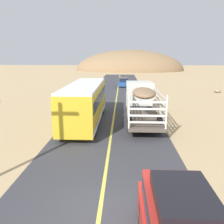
# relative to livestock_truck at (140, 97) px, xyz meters

# --- Properties ---
(ground_plane) EXTENTS (240.00, 240.00, 0.00)m
(ground_plane) POSITION_rel_livestock_truck_xyz_m (-2.40, -13.76, -1.79)
(ground_plane) COLOR tan
(road_surface) EXTENTS (8.00, 120.00, 0.02)m
(road_surface) POSITION_rel_livestock_truck_xyz_m (-2.40, -13.76, -1.78)
(road_surface) COLOR #38383D
(road_surface) RESTS_ON ground
(road_centre_line) EXTENTS (0.16, 117.60, 0.00)m
(road_centre_line) POSITION_rel_livestock_truck_xyz_m (-2.40, -13.76, -1.77)
(road_centre_line) COLOR #D8CC4C
(road_centre_line) RESTS_ON road_surface
(livestock_truck) EXTENTS (2.53, 9.70, 3.02)m
(livestock_truck) POSITION_rel_livestock_truck_xyz_m (0.00, 0.00, 0.00)
(livestock_truck) COLOR silver
(livestock_truck) RESTS_ON road_surface
(bus) EXTENTS (2.54, 10.00, 3.21)m
(bus) POSITION_rel_livestock_truck_xyz_m (-4.66, -2.37, -0.04)
(bus) COLOR gold
(bus) RESTS_ON road_surface
(car_far) EXTENTS (1.80, 4.40, 1.46)m
(car_far) POSITION_rel_livestock_truck_xyz_m (-1.48, 21.20, -1.10)
(car_far) COLOR #264C8C
(car_far) RESTS_ON road_surface
(boulder_mid_field) EXTENTS (1.00, 1.00, 0.54)m
(boulder_mid_field) POSITION_rel_livestock_truck_xyz_m (12.49, 14.43, -1.52)
(boulder_mid_field) COLOR gray
(boulder_mid_field) RESTS_ON ground
(distant_hill) EXTENTS (38.29, 26.23, 14.31)m
(distant_hill) POSITION_rel_livestock_truck_xyz_m (0.80, 65.32, -1.79)
(distant_hill) COLOR #8D6E4C
(distant_hill) RESTS_ON ground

